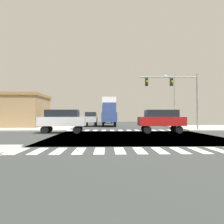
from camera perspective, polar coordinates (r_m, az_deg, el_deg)
name	(u,v)px	position (r m, az deg, el deg)	size (l,w,h in m)	color
ground	(135,137)	(17.92, 6.27, -6.68)	(90.00, 90.00, 0.05)	#313534
sidewalk_corner_ne	(214,127)	(33.47, 25.99, -3.80)	(12.00, 12.00, 0.14)	#B2ADA3
sidewalk_corner_nw	(31,128)	(31.55, -21.15, -4.01)	(12.00, 12.00, 0.14)	#ABAE9E
crosswalk_near	(150,150)	(10.73, 10.25, -10.30)	(13.50, 2.00, 0.01)	white
crosswalk_far	(125,130)	(25.12, 3.46, -5.00)	(13.50, 2.00, 0.01)	white
traffic_signal_mast	(175,88)	(26.07, 16.86, 6.16)	(7.01, 0.55, 6.73)	gray
street_lamp	(173,96)	(33.81, 16.30, 4.24)	(1.78, 0.32, 8.08)	gray
bank_building	(8,111)	(34.74, -26.45, 0.26)	(12.27, 7.65, 4.91)	#8D714F
suv_nearside_1	(91,118)	(34.67, -5.77, -1.61)	(1.96, 4.60, 2.34)	black
suv_crossing_3	(108,117)	(48.49, -0.99, -1.46)	(1.96, 4.60, 2.34)	black
suv_leading_5	(62,119)	(21.64, -13.38, -1.92)	(4.60, 1.96, 2.34)	black
box_truck_trailing_1	(109,111)	(35.04, -0.81, 0.30)	(2.40, 7.20, 4.85)	black
suv_middle_6	(161,119)	(21.89, 13.29, -1.91)	(4.60, 1.96, 2.34)	black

